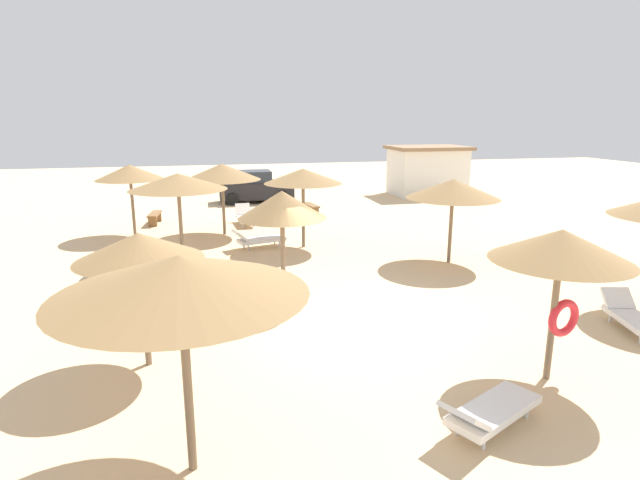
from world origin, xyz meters
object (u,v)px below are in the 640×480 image
(parasol_4, at_px, (130,172))
(parasol_9, at_px, (178,182))
(parasol_1, at_px, (303,176))
(lounger_2, at_px, (633,317))
(parasol_7, at_px, (453,189))
(lounger_0, at_px, (245,217))
(parasol_0, at_px, (222,172))
(parked_car, at_px, (255,187))
(parasol_6, at_px, (282,205))
(lounger_1, at_px, (258,239))
(lounger_3, at_px, (489,411))
(bench_1, at_px, (155,216))
(beach_cabana, at_px, (427,170))
(bench_0, at_px, (311,207))
(parasol_8, at_px, (180,276))
(parasol_3, at_px, (561,248))
(parasol_5, at_px, (139,247))

(parasol_4, bearing_deg, parasol_9, -66.81)
(parasol_1, distance_m, lounger_2, 10.81)
(parasol_7, bearing_deg, lounger_0, 128.45)
(parasol_1, relative_size, parasol_4, 1.01)
(parasol_0, distance_m, parked_car, 8.14)
(parasol_1, distance_m, lounger_0, 5.27)
(parasol_6, bearing_deg, parked_car, 86.64)
(parasol_7, height_order, lounger_1, parasol_7)
(lounger_3, bearing_deg, lounger_1, 100.51)
(parasol_9, distance_m, parked_car, 12.41)
(bench_1, distance_m, parked_car, 7.03)
(parasol_1, xyz_separation_m, bench_1, (-5.59, 5.41, -2.22))
(parked_car, xyz_separation_m, beach_cabana, (10.32, 0.34, 0.65))
(parasol_7, relative_size, lounger_2, 1.48)
(parked_car, bearing_deg, parasol_9, -106.83)
(lounger_1, xyz_separation_m, bench_1, (-3.96, 5.20, 0.03))
(parasol_9, relative_size, bench_0, 1.95)
(parasol_8, xyz_separation_m, lounger_3, (4.35, -0.11, -2.41))
(bench_1, xyz_separation_m, parked_car, (4.94, 4.98, 0.48))
(lounger_2, height_order, bench_1, lounger_2)
(parasol_9, bearing_deg, parasol_7, -11.23)
(parasol_6, distance_m, lounger_2, 8.36)
(parasol_3, bearing_deg, lounger_3, -147.91)
(parasol_4, bearing_deg, parasol_1, -27.87)
(parasol_0, height_order, parasol_7, parasol_0)
(parasol_9, bearing_deg, beach_cabana, 41.07)
(parasol_7, distance_m, lounger_2, 6.43)
(lounger_1, relative_size, lounger_2, 1.00)
(parasol_5, bearing_deg, parasol_3, -17.08)
(parasol_4, xyz_separation_m, parasol_9, (1.98, -4.63, 0.15))
(parasol_6, relative_size, lounger_2, 1.43)
(parasol_0, relative_size, parasol_3, 1.09)
(parasol_5, bearing_deg, parasol_6, 43.45)
(lounger_1, xyz_separation_m, beach_cabana, (11.29, 10.52, 1.15))
(parked_car, bearing_deg, lounger_1, -95.48)
(parasol_3, xyz_separation_m, parked_car, (-3.10, 20.77, -1.62))
(parasol_4, xyz_separation_m, parasol_7, (10.40, -6.30, -0.11))
(parasol_9, height_order, lounger_1, parasol_9)
(parasol_6, xyz_separation_m, beach_cabana, (11.24, 16.01, -1.01))
(parasol_0, bearing_deg, lounger_0, 60.96)
(parasol_3, height_order, parasol_4, parasol_4)
(lounger_2, bearing_deg, beach_cabana, 78.40)
(lounger_0, xyz_separation_m, lounger_2, (7.35, -13.40, -0.01))
(parked_car, distance_m, beach_cabana, 10.34)
(parasol_8, xyz_separation_m, bench_0, (5.36, 17.55, -2.38))
(lounger_1, xyz_separation_m, lounger_3, (2.18, -11.78, -0.00))
(parasol_0, bearing_deg, parasol_1, -44.93)
(parasol_5, bearing_deg, lounger_1, 70.25)
(parasol_6, relative_size, beach_cabana, 0.64)
(beach_cabana, bearing_deg, parasol_7, -111.61)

